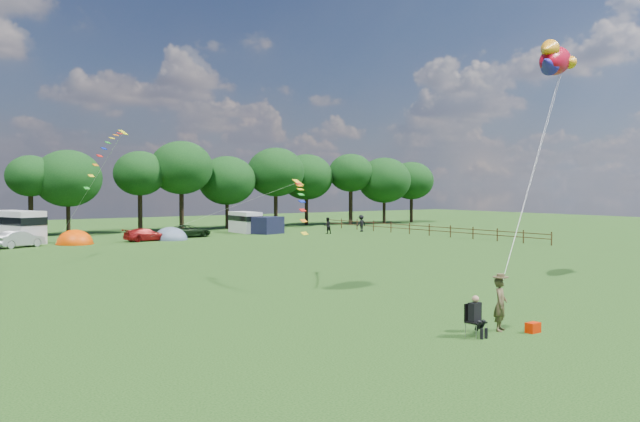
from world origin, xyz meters
TOP-DOWN VIEW (x-y plane):
  - ground_plane at (0.00, 0.00)m, footprint 180.00×180.00m
  - tree_line at (5.30, 54.99)m, footprint 102.98×10.98m
  - fence at (32.00, 34.50)m, footprint 0.12×33.12m
  - car_b at (-6.03, 43.03)m, footprint 4.27×2.99m
  - car_c at (5.22, 43.22)m, footprint 4.14×1.99m
  - car_d at (10.65, 45.44)m, footprint 4.64×2.21m
  - campervan_c at (-5.22, 47.67)m, footprint 4.20×6.48m
  - campervan_d at (18.65, 48.03)m, footprint 2.31×4.81m
  - tent_orange at (-1.25, 43.58)m, footprint 3.29×3.60m
  - tent_greyblue at (7.75, 43.32)m, footprint 3.28×3.59m
  - awning_navy at (19.75, 45.18)m, footprint 3.51×3.15m
  - kite_flyer at (-0.15, -3.38)m, footprint 0.84×0.75m
  - camp_chair at (-1.66, -3.50)m, footprint 0.62×0.62m
  - kite_bag at (0.56, -4.26)m, footprint 0.53×0.36m
  - fish_kite at (11.39, 2.92)m, footprint 4.38×2.75m
  - streamer_kite_b at (-5.51, 22.25)m, footprint 4.22×4.61m
  - streamer_kite_c at (0.99, 11.15)m, footprint 3.16×4.87m
  - walker_a at (24.93, 41.28)m, footprint 0.88×0.55m
  - walker_b at (30.04, 41.81)m, footprint 1.27×0.68m

SIDE VIEW (x-z plane):
  - ground_plane at x=0.00m, z-range 0.00..0.00m
  - tent_orange at x=-1.25m, z-range -1.26..1.31m
  - tent_greyblue at x=7.75m, z-range -1.20..1.24m
  - kite_bag at x=0.56m, z-range 0.00..0.36m
  - car_c at x=5.22m, z-range 0.00..1.21m
  - car_d at x=10.65m, z-range 0.00..1.25m
  - fence at x=32.00m, z-range 0.10..1.30m
  - car_b at x=-6.03m, z-range 0.00..1.41m
  - camp_chair at x=-1.66m, z-range 0.14..1.59m
  - walker_a at x=24.93m, z-range 0.00..1.78m
  - awning_navy at x=19.75m, z-range 0.00..1.83m
  - walker_b at x=30.04m, z-range 0.00..1.89m
  - kite_flyer at x=-0.15m, z-range 0.00..1.94m
  - campervan_d at x=18.65m, z-range 0.09..2.39m
  - campervan_c at x=-5.22m, z-range 0.11..3.05m
  - streamer_kite_c at x=0.99m, z-range 3.28..6.07m
  - tree_line at x=5.30m, z-range 1.21..11.48m
  - streamer_kite_b at x=-5.51m, z-range 5.66..9.43m
  - fish_kite at x=11.39m, z-range 10.67..12.97m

